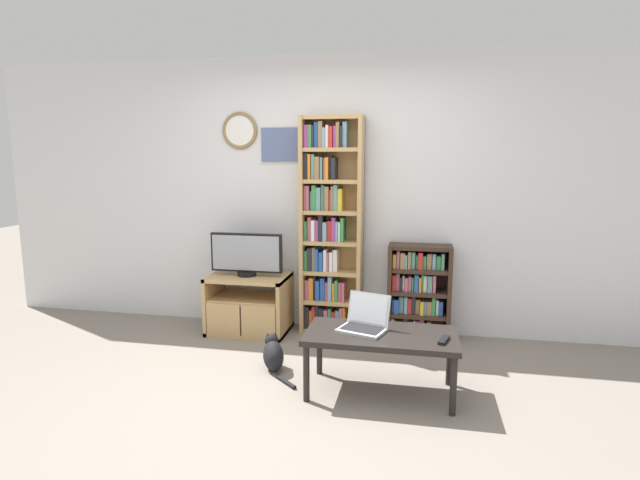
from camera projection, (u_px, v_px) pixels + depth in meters
The scene contains 10 objects.
ground_plane at pixel (276, 415), 3.24m from camera, with size 18.00×18.00×0.00m, color gray.
wall_back at pixel (326, 195), 4.77m from camera, with size 6.87×0.09×2.60m.
tv_stand at pixel (249, 303), 4.76m from camera, with size 0.75×0.51×0.55m.
television at pixel (246, 254), 4.67m from camera, with size 0.69×0.18×0.40m.
bookshelf_tall at pixel (328, 229), 4.66m from camera, with size 0.57×0.24×2.03m.
bookshelf_short at pixel (417, 292), 4.58m from camera, with size 0.57×0.26×0.87m.
coffee_table at pixel (381, 339), 3.49m from camera, with size 1.06×0.54×0.44m.
laptop at pixel (365, 321), 3.55m from camera, with size 0.38×0.35×0.25m.
remote_near_laptop at pixel (444, 340), 3.32m from camera, with size 0.09×0.17×0.02m.
cat at pixel (273, 354), 3.93m from camera, with size 0.39×0.47×0.28m.
Camera 1 is at (0.88, -2.89, 1.65)m, focal length 28.00 mm.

